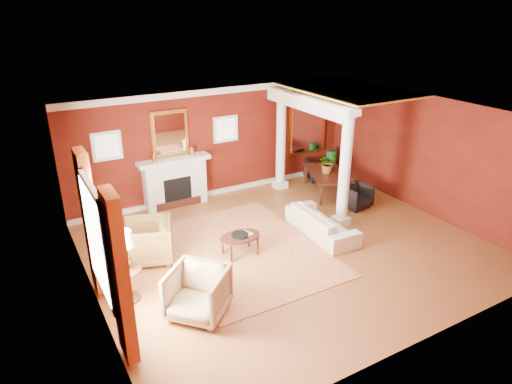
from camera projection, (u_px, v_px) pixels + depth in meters
ground at (288, 247)px, 9.89m from camera, size 8.00×8.00×0.00m
room_shell at (291, 159)px, 9.11m from camera, size 8.04×7.04×2.92m
fireplace at (175, 182)px, 11.70m from camera, size 1.85×0.42×1.29m
overmantel_mirror at (170, 133)px, 11.32m from camera, size 0.95×0.07×1.15m
flank_window_left at (107, 146)px, 10.66m from camera, size 0.70×0.07×0.70m
flank_window_right at (226, 129)px, 12.08m from camera, size 0.70×0.07×0.70m
left_window at (102, 246)px, 7.08m from camera, size 0.21×2.55×2.60m
column_front at (345, 168)px, 10.35m from camera, size 0.36×0.36×2.80m
column_back at (281, 139)px, 12.51m from camera, size 0.36×0.36×2.80m
header_beam at (306, 103)px, 11.17m from camera, size 0.30×3.20×0.32m
amber_ceiling at (347, 90)px, 11.48m from camera, size 2.30×3.40×0.04m
dining_mirror at (307, 126)px, 13.38m from camera, size 1.30×0.07×1.70m
chandelier at (346, 113)px, 11.78m from camera, size 0.60×0.62×0.75m
crown_trim at (216, 91)px, 11.57m from camera, size 8.00×0.08×0.16m
base_trim at (219, 191)px, 12.64m from camera, size 8.00×0.08×0.12m
rug at (243, 250)px, 9.76m from camera, size 3.05×4.06×0.02m
sofa at (322, 219)px, 10.31m from camera, size 0.66×1.99×0.77m
armchair_leopard at (148, 239)px, 9.23m from camera, size 1.12×1.16×0.95m
armchair_stripe at (198, 291)px, 7.61m from camera, size 1.26×1.26×0.95m
coffee_table at (240, 238)px, 9.46m from camera, size 0.88×0.88×0.45m
coffee_book at (244, 230)px, 9.40m from camera, size 0.18×0.08×0.25m
side_table at (124, 256)px, 7.82m from camera, size 0.55×0.55×1.36m
dining_table at (328, 177)px, 12.52m from camera, size 1.17×1.82×0.96m
dining_chair_near at (356, 195)px, 11.69m from camera, size 0.71×0.68×0.67m
dining_chair_far at (318, 169)px, 13.52m from camera, size 0.79×0.76×0.68m
green_urn at (331, 166)px, 13.74m from camera, size 0.35×0.35×0.84m
potted_plant at (328, 153)px, 12.23m from camera, size 0.53×0.58×0.43m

